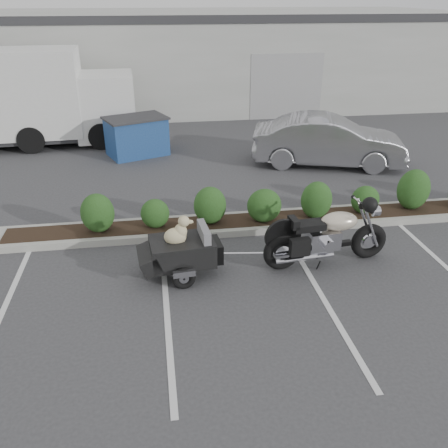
{
  "coord_description": "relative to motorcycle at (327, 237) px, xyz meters",
  "views": [
    {
      "loc": [
        -1.53,
        -7.24,
        4.77
      ],
      "look_at": [
        -0.29,
        0.87,
        0.75
      ],
      "focal_mm": 38.0,
      "sensor_mm": 36.0,
      "label": 1
    }
  ],
  "objects": [
    {
      "name": "ground",
      "position": [
        -1.63,
        -0.36,
        -0.58
      ],
      "size": [
        90.0,
        90.0,
        0.0
      ],
      "primitive_type": "plane",
      "color": "#38383A",
      "rests_on": "ground"
    },
    {
      "name": "delivery_truck",
      "position": [
        -6.99,
        9.36,
        0.92
      ],
      "size": [
        6.94,
        2.67,
        3.13
      ],
      "rotation": [
        0.0,
        0.0,
        0.04
      ],
      "color": "silver",
      "rests_on": "ground"
    },
    {
      "name": "planter_kerb",
      "position": [
        -0.63,
        1.84,
        -0.51
      ],
      "size": [
        12.0,
        1.0,
        0.15
      ],
      "primitive_type": "cube",
      "color": "#9E9E93",
      "rests_on": "ground"
    },
    {
      "name": "pet_trailer",
      "position": [
        -2.79,
        0.02,
        -0.07
      ],
      "size": [
        2.05,
        1.15,
        1.21
      ],
      "rotation": [
        0.0,
        0.0,
        0.09
      ],
      "color": "black",
      "rests_on": "ground"
    },
    {
      "name": "motorcycle",
      "position": [
        0.0,
        0.0,
        0.0
      ],
      "size": [
        2.55,
        0.9,
        1.47
      ],
      "rotation": [
        0.0,
        0.0,
        0.09
      ],
      "color": "black",
      "rests_on": "ground"
    },
    {
      "name": "building",
      "position": [
        -1.63,
        16.64,
        1.42
      ],
      "size": [
        26.0,
        10.0,
        4.0
      ],
      "primitive_type": "cube",
      "color": "#9EA099",
      "rests_on": "ground"
    },
    {
      "name": "sedan",
      "position": [
        2.06,
        5.67,
        0.16
      ],
      "size": [
        4.76,
        2.77,
        1.48
      ],
      "primitive_type": "imported",
      "rotation": [
        0.0,
        0.0,
        1.29
      ],
      "color": "#A09FA6",
      "rests_on": "ground"
    },
    {
      "name": "dumpster",
      "position": [
        -3.68,
        7.56,
        0.04
      ],
      "size": [
        2.21,
        1.88,
        1.23
      ],
      "rotation": [
        0.0,
        0.0,
        0.38
      ],
      "color": "navy",
      "rests_on": "ground"
    }
  ]
}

